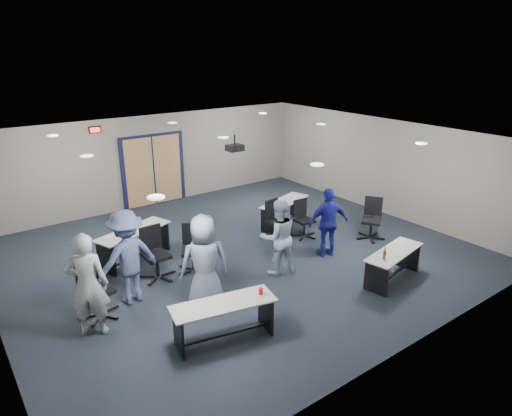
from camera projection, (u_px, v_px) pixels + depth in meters
floor at (238, 254)px, 10.65m from camera, size 10.00×10.00×0.00m
back_wall at (152, 161)px, 13.60m from camera, size 10.00×0.04×2.70m
front_wall at (406, 278)px, 6.78m from camera, size 10.00×0.04×2.70m
right_wall at (382, 166)px, 12.98m from camera, size 0.04×9.00×2.70m
ceiling at (236, 140)px, 9.73m from camera, size 10.00×9.00×0.04m
double_door at (154, 171)px, 13.67m from camera, size 2.00×0.07×2.20m
exit_sign at (95, 130)px, 12.29m from camera, size 0.32×0.07×0.18m
ceiling_projector at (235, 148)px, 10.38m from camera, size 0.35×0.32×0.37m
ceiling_can_lights at (230, 139)px, 9.93m from camera, size 6.24×5.74×0.02m
table_front_left at (224, 314)px, 7.42m from camera, size 1.79×0.91×0.81m
table_front_right at (393, 260)px, 9.34m from camera, size 1.67×0.83×0.89m
table_back_left at (134, 240)px, 10.21m from camera, size 1.87×1.16×0.72m
table_back_right at (285, 209)px, 12.25m from camera, size 1.74×1.04×0.67m
chair_back_a at (157, 254)px, 9.38m from camera, size 0.71×0.71×1.11m
chair_back_b at (193, 249)px, 9.67m from camera, size 0.90×0.90×1.04m
chair_back_c at (277, 220)px, 11.31m from camera, size 0.72×0.72×1.01m
chair_back_d at (305, 219)px, 11.47m from camera, size 0.64×0.64×0.95m
chair_loose_left at (97, 290)px, 8.04m from camera, size 0.84×0.84×1.08m
chair_loose_right at (372, 219)px, 11.33m from camera, size 0.92×0.92×1.05m
person_gray at (88, 285)px, 7.45m from camera, size 0.80×0.71×1.83m
person_plaid at (204, 263)px, 8.19m from camera, size 1.03×0.82×1.83m
person_lightblue at (278, 237)px, 9.53m from camera, size 0.95×0.83×1.65m
person_navy at (328, 222)px, 10.35m from camera, size 1.02×0.68×1.61m
person_back at (127, 257)px, 8.42m from camera, size 1.26×0.83×1.83m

